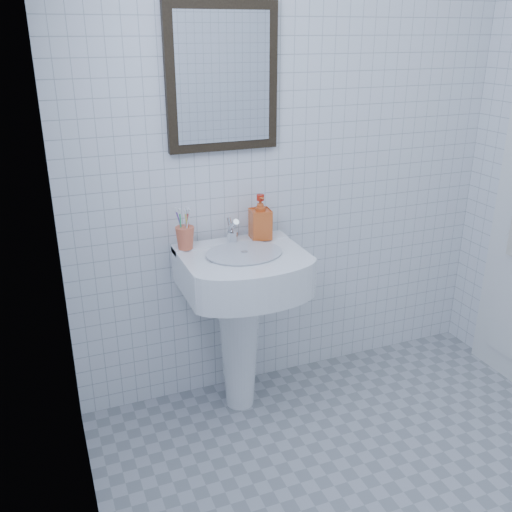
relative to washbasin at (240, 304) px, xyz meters
name	(u,v)px	position (x,y,z in m)	size (l,w,h in m)	color
wall_back	(292,142)	(0.35, 0.21, 0.69)	(2.20, 0.02, 2.50)	white
wall_left	(74,266)	(-0.75, -0.99, 0.69)	(0.02, 2.40, 2.50)	white
washbasin	(240,304)	(0.00, 0.00, 0.00)	(0.55, 0.40, 0.84)	white
faucet	(232,232)	(0.00, 0.10, 0.32)	(0.05, 0.11, 0.13)	silver
toothbrush_cup	(185,238)	(-0.22, 0.10, 0.32)	(0.08, 0.08, 0.10)	#E56743
soap_dispenser	(260,217)	(0.14, 0.10, 0.37)	(0.09, 0.10, 0.21)	red
wall_mirror	(222,78)	(0.00, 0.20, 0.99)	(0.50, 0.04, 0.62)	black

